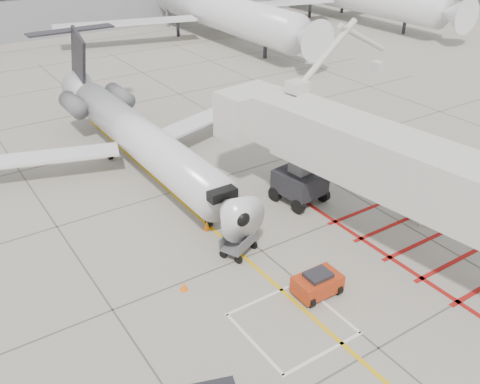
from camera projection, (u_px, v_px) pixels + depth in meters
ground_plane at (313, 294)px, 24.22m from camera, size 260.00×260.00×0.00m
regional_jet at (153, 128)px, 32.07m from camera, size 21.51×27.12×7.11m
jet_bridge at (399, 178)px, 25.44m from camera, size 11.87×21.07×8.03m
pushback_tug at (317, 283)px, 23.93m from camera, size 2.12×1.35×1.23m
baggage_cart at (239, 243)px, 26.69m from camera, size 2.18×1.84×1.17m
ground_power_unit at (433, 204)px, 29.52m from camera, size 2.49×1.91×1.74m
cone_nose at (184, 286)px, 24.35m from camera, size 0.33×0.33×0.46m
cone_side at (207, 225)px, 28.74m from camera, size 0.38×0.38×0.53m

